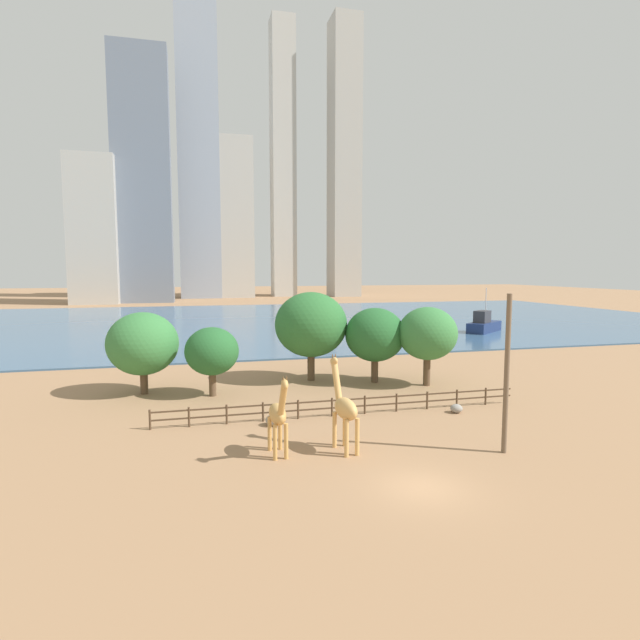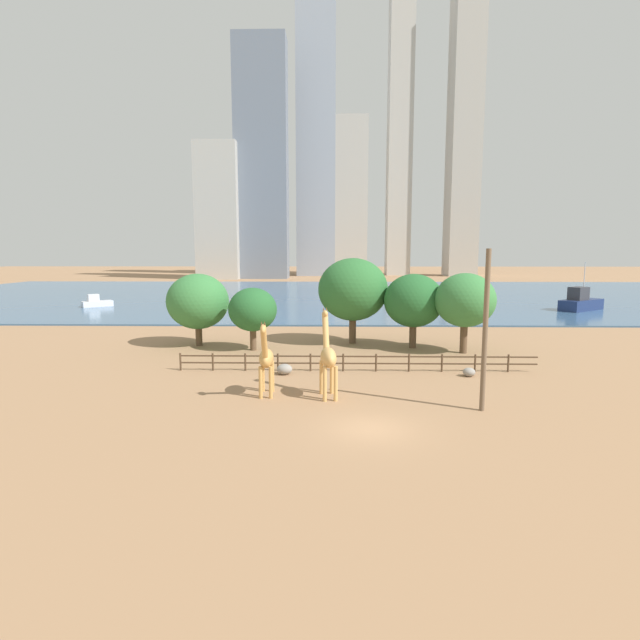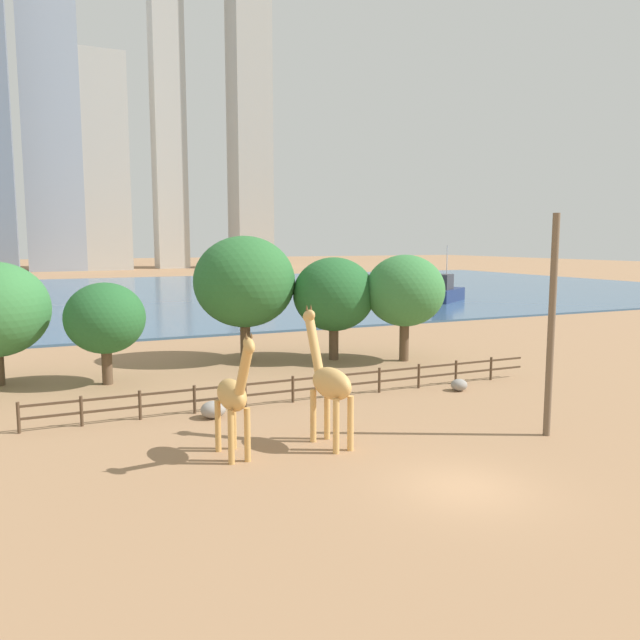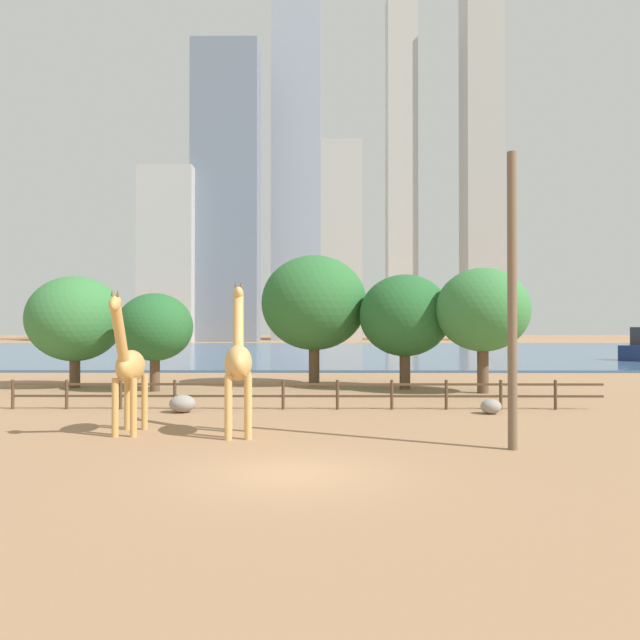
{
  "view_description": "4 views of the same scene",
  "coord_description": "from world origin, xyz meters",
  "px_view_note": "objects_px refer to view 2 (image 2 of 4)",
  "views": [
    {
      "loc": [
        -10.1,
        -20.45,
        10.13
      ],
      "look_at": [
        2.77,
        30.34,
        4.81
      ],
      "focal_mm": 28.0,
      "sensor_mm": 36.0,
      "label": 1
    },
    {
      "loc": [
        -1.97,
        -23.68,
        8.65
      ],
      "look_at": [
        -2.91,
        20.64,
        2.6
      ],
      "focal_mm": 28.0,
      "sensor_mm": 36.0,
      "label": 2
    },
    {
      "loc": [
        -11.9,
        -15.41,
        7.76
      ],
      "look_at": [
        3.77,
        19.47,
        2.91
      ],
      "focal_mm": 35.0,
      "sensor_mm": 36.0,
      "label": 3
    },
    {
      "loc": [
        0.83,
        -15.48,
        3.62
      ],
      "look_at": [
        0.39,
        37.71,
        4.24
      ],
      "focal_mm": 35.0,
      "sensor_mm": 36.0,
      "label": 4
    }
  ],
  "objects_px": {
    "utility_pole": "(485,331)",
    "tree_left_large": "(414,301)",
    "tree_left_small": "(353,290)",
    "tree_right_small": "(465,300)",
    "boat_sailboat": "(580,302)",
    "giraffe_tall": "(266,359)",
    "boulder_by_pole": "(469,372)",
    "boulder_near_fence": "(285,369)",
    "giraffe_companion": "(328,357)",
    "tree_center_broad": "(253,310)",
    "boat_ferry": "(96,302)",
    "tree_right_tall": "(198,302)"
  },
  "relations": [
    {
      "from": "giraffe_companion",
      "to": "boat_ferry",
      "type": "relative_size",
      "value": 1.19
    },
    {
      "from": "tree_left_large",
      "to": "giraffe_tall",
      "type": "bearing_deg",
      "value": -126.16
    },
    {
      "from": "boulder_near_fence",
      "to": "boulder_by_pole",
      "type": "bearing_deg",
      "value": -1.35
    },
    {
      "from": "utility_pole",
      "to": "tree_center_broad",
      "type": "relative_size",
      "value": 1.59
    },
    {
      "from": "giraffe_tall",
      "to": "tree_left_small",
      "type": "relative_size",
      "value": 0.59
    },
    {
      "from": "giraffe_tall",
      "to": "boat_sailboat",
      "type": "xyz_separation_m",
      "value": [
        40.46,
        44.07,
        -0.91
      ]
    },
    {
      "from": "tree_left_large",
      "to": "tree_right_small",
      "type": "xyz_separation_m",
      "value": [
        4.0,
        -2.27,
        0.26
      ]
    },
    {
      "from": "boulder_near_fence",
      "to": "tree_right_tall",
      "type": "distance_m",
      "value": 14.63
    },
    {
      "from": "tree_right_small",
      "to": "boat_sailboat",
      "type": "distance_m",
      "value": 39.89
    },
    {
      "from": "tree_left_large",
      "to": "tree_center_broad",
      "type": "xyz_separation_m",
      "value": [
        -14.34,
        -1.4,
        -0.69
      ]
    },
    {
      "from": "tree_right_small",
      "to": "tree_right_tall",
      "type": "bearing_deg",
      "value": 172.84
    },
    {
      "from": "giraffe_tall",
      "to": "boat_ferry",
      "type": "distance_m",
      "value": 57.62
    },
    {
      "from": "utility_pole",
      "to": "tree_right_small",
      "type": "relative_size",
      "value": 1.28
    },
    {
      "from": "tree_left_small",
      "to": "tree_right_tall",
      "type": "bearing_deg",
      "value": -174.18
    },
    {
      "from": "tree_left_small",
      "to": "boat_ferry",
      "type": "bearing_deg",
      "value": 142.49
    },
    {
      "from": "boulder_near_fence",
      "to": "tree_right_tall",
      "type": "xyz_separation_m",
      "value": [
        -8.99,
        10.91,
        3.75
      ]
    },
    {
      "from": "boulder_by_pole",
      "to": "tree_left_large",
      "type": "bearing_deg",
      "value": 102.07
    },
    {
      "from": "boat_ferry",
      "to": "tree_right_small",
      "type": "bearing_deg",
      "value": -74.27
    },
    {
      "from": "boulder_near_fence",
      "to": "tree_left_large",
      "type": "distance_m",
      "value": 15.33
    },
    {
      "from": "utility_pole",
      "to": "boat_sailboat",
      "type": "xyz_separation_m",
      "value": [
        28.25,
        46.67,
        -3.05
      ]
    },
    {
      "from": "tree_left_small",
      "to": "utility_pole",
      "type": "bearing_deg",
      "value": -72.92
    },
    {
      "from": "boulder_near_fence",
      "to": "tree_center_broad",
      "type": "height_order",
      "value": "tree_center_broad"
    },
    {
      "from": "utility_pole",
      "to": "tree_left_large",
      "type": "height_order",
      "value": "utility_pole"
    },
    {
      "from": "giraffe_companion",
      "to": "boulder_by_pole",
      "type": "relative_size",
      "value": 6.13
    },
    {
      "from": "giraffe_tall",
      "to": "boat_ferry",
      "type": "xyz_separation_m",
      "value": [
        -32.72,
        47.41,
        -1.42
      ]
    },
    {
      "from": "boulder_near_fence",
      "to": "tree_left_small",
      "type": "distance_m",
      "value": 14.31
    },
    {
      "from": "giraffe_tall",
      "to": "boat_sailboat",
      "type": "distance_m",
      "value": 59.84
    },
    {
      "from": "giraffe_companion",
      "to": "tree_left_large",
      "type": "xyz_separation_m",
      "value": [
        7.62,
        15.59,
        1.85
      ]
    },
    {
      "from": "giraffe_companion",
      "to": "tree_left_large",
      "type": "distance_m",
      "value": 17.45
    },
    {
      "from": "utility_pole",
      "to": "boat_ferry",
      "type": "xyz_separation_m",
      "value": [
        -44.93,
        50.0,
        -3.56
      ]
    },
    {
      "from": "boulder_near_fence",
      "to": "giraffe_tall",
      "type": "bearing_deg",
      "value": -96.45
    },
    {
      "from": "boulder_near_fence",
      "to": "utility_pole",
      "type": "bearing_deg",
      "value": -34.29
    },
    {
      "from": "tree_center_broad",
      "to": "tree_left_small",
      "type": "relative_size",
      "value": 0.69
    },
    {
      "from": "tree_right_tall",
      "to": "tree_right_small",
      "type": "height_order",
      "value": "tree_right_small"
    },
    {
      "from": "boulder_by_pole",
      "to": "tree_right_tall",
      "type": "bearing_deg",
      "value": 152.96
    },
    {
      "from": "giraffe_companion",
      "to": "tree_center_broad",
      "type": "bearing_deg",
      "value": 17.35
    },
    {
      "from": "tree_center_broad",
      "to": "giraffe_tall",
      "type": "bearing_deg",
      "value": -78.05
    },
    {
      "from": "tree_left_small",
      "to": "tree_right_small",
      "type": "relative_size",
      "value": 1.17
    },
    {
      "from": "tree_right_tall",
      "to": "boat_ferry",
      "type": "height_order",
      "value": "tree_right_tall"
    },
    {
      "from": "tree_center_broad",
      "to": "boat_ferry",
      "type": "relative_size",
      "value": 1.25
    },
    {
      "from": "tree_left_large",
      "to": "tree_left_small",
      "type": "xyz_separation_m",
      "value": [
        -5.37,
        2.17,
        0.84
      ]
    },
    {
      "from": "tree_left_large",
      "to": "tree_left_small",
      "type": "distance_m",
      "value": 5.86
    },
    {
      "from": "boulder_by_pole",
      "to": "giraffe_tall",
      "type": "bearing_deg",
      "value": -159.76
    },
    {
      "from": "boulder_by_pole",
      "to": "boat_ferry",
      "type": "bearing_deg",
      "value": 137.53
    },
    {
      "from": "boulder_near_fence",
      "to": "boulder_by_pole",
      "type": "distance_m",
      "value": 13.0
    },
    {
      "from": "tree_center_broad",
      "to": "tree_right_small",
      "type": "relative_size",
      "value": 0.81
    },
    {
      "from": "giraffe_tall",
      "to": "tree_center_broad",
      "type": "distance_m",
      "value": 14.5
    },
    {
      "from": "utility_pole",
      "to": "boulder_by_pole",
      "type": "xyz_separation_m",
      "value": [
        1.38,
        7.61,
        -4.11
      ]
    },
    {
      "from": "utility_pole",
      "to": "tree_left_large",
      "type": "relative_size",
      "value": 1.31
    },
    {
      "from": "tree_left_small",
      "to": "boat_ferry",
      "type": "relative_size",
      "value": 1.82
    }
  ]
}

